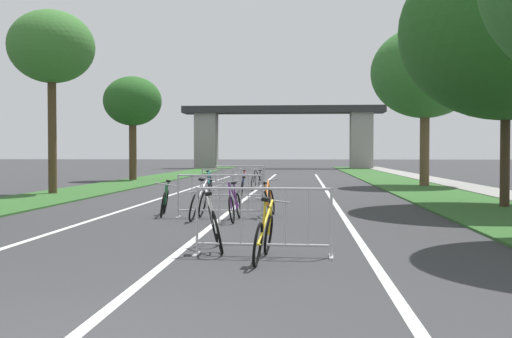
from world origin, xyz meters
The scene contains 25 objects.
grass_verge_left centered at (-6.95, 28.62, 0.03)m, with size 3.15×69.96×0.05m, color #2D5B26.
grass_verge_right centered at (6.95, 28.62, 0.03)m, with size 3.15×69.96×0.05m, color #2D5B26.
sidewalk_path_right centered at (9.42, 28.62, 0.04)m, with size 1.79×69.96×0.08m, color gray.
lane_stripe_center centered at (0.00, 20.24, 0.00)m, with size 0.14×40.47×0.01m, color silver.
lane_stripe_right_lane centered at (2.96, 20.24, 0.00)m, with size 0.14×40.47×0.01m, color silver.
lane_stripe_left_lane centered at (-2.96, 20.24, 0.00)m, with size 0.14×40.47×0.01m, color silver.
overpass_bridge centered at (0.00, 57.81, 4.22)m, with size 20.62×3.12×6.39m.
tree_left_maple_mid centered at (-7.49, 17.86, 5.53)m, with size 3.21×3.21×6.95m.
tree_left_pine_near centered at (-7.70, 29.46, 4.49)m, with size 3.30×3.30×5.95m.
tree_right_oak_mid centered at (7.69, 13.29, 5.04)m, with size 5.99×5.99×7.59m.
tree_right_pine_far centered at (7.66, 24.40, 5.32)m, with size 5.03×5.03×7.48m.
crowd_barrier_nearest centered at (1.35, 4.77, 0.52)m, with size 2.12×0.52×1.05m.
crowd_barrier_second centered at (-0.04, 10.12, 0.52)m, with size 2.11×0.48×1.05m.
crowd_barrier_third centered at (-0.35, 15.47, 0.52)m, with size 2.12×0.52×1.05m.
crowd_barrier_fourth centered at (-0.65, 20.83, 0.52)m, with size 2.12×0.51×1.05m.
bicycle_purple_0 centered at (0.39, 9.53, 0.36)m, with size 0.48×1.71×0.96m.
bicycle_green_1 centered at (-1.50, 10.58, 0.35)m, with size 0.61×1.61×0.89m.
bicycle_blue_2 centered at (0.00, 15.05, 0.36)m, with size 0.47×1.71×0.93m.
bicycle_orange_3 centered at (1.12, 10.52, 0.37)m, with size 0.54×1.64×0.92m.
bicycle_silver_4 centered at (-0.49, 9.69, 0.38)m, with size 0.53×1.66×1.01m.
bicycle_yellow_5 centered at (1.38, 4.40, 0.36)m, with size 0.53×1.67×0.95m.
bicycle_black_6 centered at (0.05, 21.30, 0.38)m, with size 0.55×1.74×0.95m.
bicycle_white_7 centered at (0.53, 5.34, 0.39)m, with size 0.76×1.69×1.03m.
bicycle_red_8 centered at (-0.49, 20.29, 0.36)m, with size 0.45×1.68×0.93m.
bicycle_teal_9 centered at (-2.00, 21.25, 0.34)m, with size 0.43×1.63×0.88m.
Camera 1 is at (1.93, -4.30, 1.56)m, focal length 42.32 mm.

